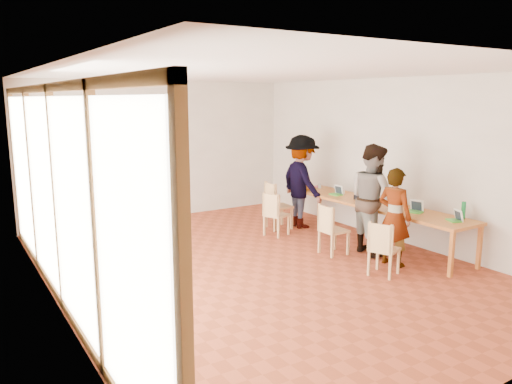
# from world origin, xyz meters

# --- Properties ---
(ground) EXTENTS (8.00, 8.00, 0.00)m
(ground) POSITION_xyz_m (0.00, 0.00, 0.00)
(ground) COLOR #9F4326
(ground) RESTS_ON ground
(wall_back) EXTENTS (6.00, 0.10, 3.00)m
(wall_back) POSITION_xyz_m (0.00, 4.00, 1.50)
(wall_back) COLOR beige
(wall_back) RESTS_ON ground
(wall_front) EXTENTS (6.00, 0.10, 3.00)m
(wall_front) POSITION_xyz_m (0.00, -4.00, 1.50)
(wall_front) COLOR beige
(wall_front) RESTS_ON ground
(wall_right) EXTENTS (0.10, 8.00, 3.00)m
(wall_right) POSITION_xyz_m (3.00, 0.00, 1.50)
(wall_right) COLOR beige
(wall_right) RESTS_ON ground
(window_wall) EXTENTS (0.10, 8.00, 3.00)m
(window_wall) POSITION_xyz_m (-2.96, 0.00, 1.50)
(window_wall) COLOR white
(window_wall) RESTS_ON ground
(ceiling) EXTENTS (6.00, 8.00, 0.04)m
(ceiling) POSITION_xyz_m (0.00, 0.00, 3.02)
(ceiling) COLOR white
(ceiling) RESTS_ON wall_back
(communal_table) EXTENTS (0.80, 4.00, 0.75)m
(communal_table) POSITION_xyz_m (2.50, 0.02, 0.70)
(communal_table) COLOR #C0692A
(communal_table) RESTS_ON ground
(side_table) EXTENTS (0.90, 0.90, 0.75)m
(side_table) POSITION_xyz_m (-2.40, 1.60, 0.67)
(side_table) COLOR #C0692A
(side_table) RESTS_ON ground
(chair_near) EXTENTS (0.50, 0.50, 0.44)m
(chair_near) POSITION_xyz_m (1.31, -1.34, 0.51)
(chair_near) COLOR #DBB06D
(chair_near) RESTS_ON ground
(chair_mid) EXTENTS (0.41, 0.41, 0.46)m
(chair_mid) POSITION_xyz_m (1.35, -0.12, 0.53)
(chair_mid) COLOR #DBB06D
(chair_mid) RESTS_ON ground
(chair_far) EXTENTS (0.50, 0.50, 0.45)m
(chair_far) POSITION_xyz_m (1.21, 1.35, 0.52)
(chair_far) COLOR #DBB06D
(chair_far) RESTS_ON ground
(chair_empty) EXTENTS (0.47, 0.47, 0.51)m
(chair_empty) POSITION_xyz_m (1.53, 1.80, 0.59)
(chair_empty) COLOR #DBB06D
(chair_empty) RESTS_ON ground
(chair_spare) EXTENTS (0.47, 0.47, 0.50)m
(chair_spare) POSITION_xyz_m (-2.40, 0.78, 0.57)
(chair_spare) COLOR #DBB06D
(chair_spare) RESTS_ON ground
(person_near) EXTENTS (0.48, 0.63, 1.57)m
(person_near) POSITION_xyz_m (1.87, -1.06, 0.79)
(person_near) COLOR gray
(person_near) RESTS_ON ground
(person_mid) EXTENTS (0.92, 1.06, 1.88)m
(person_mid) POSITION_xyz_m (2.06, -0.39, 0.94)
(person_mid) COLOR gray
(person_mid) RESTS_ON ground
(person_far) EXTENTS (0.83, 1.29, 1.90)m
(person_far) POSITION_xyz_m (2.10, 1.65, 0.95)
(person_far) COLOR gray
(person_far) RESTS_ON ground
(laptop_near) EXTENTS (0.25, 0.26, 0.18)m
(laptop_near) POSITION_xyz_m (2.57, -1.66, 0.80)
(laptop_near) COLOR green
(laptop_near) RESTS_ON communal_table
(laptop_mid) EXTENTS (0.27, 0.29, 0.21)m
(laptop_mid) POSITION_xyz_m (2.54, -0.90, 0.81)
(laptop_mid) COLOR green
(laptop_mid) RESTS_ON communal_table
(laptop_far) EXTENTS (0.21, 0.24, 0.19)m
(laptop_far) POSITION_xyz_m (2.45, 0.95, 0.80)
(laptop_far) COLOR green
(laptop_far) RESTS_ON communal_table
(yellow_mug) EXTENTS (0.17, 0.17, 0.11)m
(yellow_mug) POSITION_xyz_m (2.26, 1.65, 0.80)
(yellow_mug) COLOR orange
(yellow_mug) RESTS_ON communal_table
(green_bottle) EXTENTS (0.07, 0.07, 0.28)m
(green_bottle) POSITION_xyz_m (2.77, -1.64, 0.89)
(green_bottle) COLOR #127733
(green_bottle) RESTS_ON communal_table
(clear_glass) EXTENTS (0.07, 0.07, 0.09)m
(clear_glass) POSITION_xyz_m (2.62, 1.71, 0.80)
(clear_glass) COLOR silver
(clear_glass) RESTS_ON communal_table
(condiment_cup) EXTENTS (0.08, 0.08, 0.06)m
(condiment_cup) POSITION_xyz_m (2.64, 0.99, 0.78)
(condiment_cup) COLOR white
(condiment_cup) RESTS_ON communal_table
(pink_phone) EXTENTS (0.05, 0.10, 0.01)m
(pink_phone) POSITION_xyz_m (2.68, 1.85, 0.76)
(pink_phone) COLOR #D73686
(pink_phone) RESTS_ON communal_table
(black_pouch) EXTENTS (0.16, 0.26, 0.09)m
(black_pouch) POSITION_xyz_m (2.49, 0.32, 0.80)
(black_pouch) COLOR black
(black_pouch) RESTS_ON communal_table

